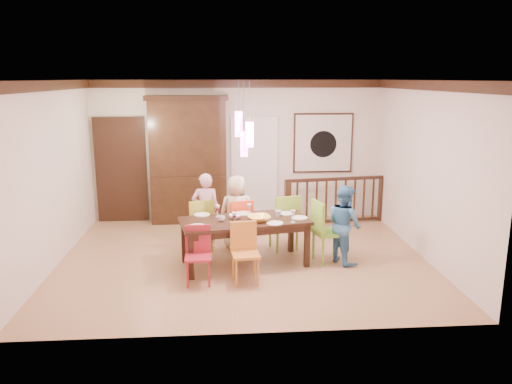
{
  "coord_description": "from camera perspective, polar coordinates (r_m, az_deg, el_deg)",
  "views": [
    {
      "loc": [
        -0.36,
        -7.84,
        2.93
      ],
      "look_at": [
        0.21,
        0.09,
        1.11
      ],
      "focal_mm": 35.0,
      "sensor_mm": 36.0,
      "label": 1
    }
  ],
  "objects": [
    {
      "name": "wall_back",
      "position": [
        10.45,
        -2.13,
        4.73
      ],
      "size": [
        6.0,
        0.0,
        6.0
      ],
      "primitive_type": "plane",
      "rotation": [
        1.57,
        0.0,
        0.0
      ],
      "color": "silver",
      "rests_on": "floor"
    },
    {
      "name": "small_bowl",
      "position": [
        7.95,
        -2.37,
        -2.81
      ],
      "size": [
        0.24,
        0.24,
        0.07
      ],
      "primitive_type": "imported",
      "rotation": [
        0.0,
        0.0,
        0.17
      ],
      "color": "white",
      "rests_on": "dining_table"
    },
    {
      "name": "person_end_right",
      "position": [
        8.16,
        10.07,
        -3.65
      ],
      "size": [
        0.69,
        0.76,
        1.28
      ],
      "primitive_type": "imported",
      "rotation": [
        0.0,
        0.0,
        1.98
      ],
      "color": "teal",
      "rests_on": "floor"
    },
    {
      "name": "crown_molding",
      "position": [
        7.85,
        -1.55,
        12.06
      ],
      "size": [
        6.0,
        5.0,
        0.16
      ],
      "primitive_type": null,
      "color": "black",
      "rests_on": "wall_back"
    },
    {
      "name": "plate_far_right",
      "position": [
        8.23,
        3.45,
        -2.45
      ],
      "size": [
        0.26,
        0.26,
        0.01
      ],
      "primitive_type": "cylinder",
      "color": "white",
      "rests_on": "dining_table"
    },
    {
      "name": "painting",
      "position": [
        10.61,
        7.67,
        5.56
      ],
      "size": [
        1.25,
        0.06,
        1.25
      ],
      "color": "black",
      "rests_on": "wall_back"
    },
    {
      "name": "dining_table",
      "position": [
        7.92,
        -1.32,
        -3.77
      ],
      "size": [
        2.14,
        1.3,
        0.75
      ],
      "rotation": [
        0.0,
        0.0,
        0.2
      ],
      "color": "black",
      "rests_on": "floor"
    },
    {
      "name": "plate_near_mid",
      "position": [
        7.68,
        2.16,
        -3.57
      ],
      "size": [
        0.26,
        0.26,
        0.01
      ],
      "primitive_type": "cylinder",
      "color": "white",
      "rests_on": "dining_table"
    },
    {
      "name": "wall_right",
      "position": [
        8.66,
        18.78,
        2.34
      ],
      "size": [
        0.0,
        5.0,
        5.0
      ],
      "primitive_type": "plane",
      "rotation": [
        1.57,
        0.0,
        -1.57
      ],
      "color": "silver",
      "rests_on": "floor"
    },
    {
      "name": "chair_near_left",
      "position": [
        7.29,
        -6.64,
        -6.85
      ],
      "size": [
        0.39,
        0.39,
        0.84
      ],
      "rotation": [
        0.0,
        0.0,
        0.02
      ],
      "color": "maroon",
      "rests_on": "floor"
    },
    {
      "name": "person_far_left",
      "position": [
        8.77,
        -5.76,
        -2.14
      ],
      "size": [
        0.5,
        0.33,
        1.34
      ],
      "primitive_type": "imported",
      "rotation": [
        0.0,
        0.0,
        3.11
      ],
      "color": "#F8BCCE",
      "rests_on": "floor"
    },
    {
      "name": "plate_far_mid",
      "position": [
        8.23,
        -1.41,
        -2.44
      ],
      "size": [
        0.26,
        0.26,
        0.01
      ],
      "primitive_type": "cylinder",
      "color": "white",
      "rests_on": "dining_table"
    },
    {
      "name": "napkin",
      "position": [
        7.55,
        -1.25,
        -3.87
      ],
      "size": [
        0.18,
        0.14,
        0.01
      ],
      "primitive_type": "cube",
      "color": "#D83359",
      "rests_on": "dining_table"
    },
    {
      "name": "balustrade",
      "position": [
        10.36,
        9.09,
        -0.85
      ],
      "size": [
        2.18,
        0.36,
        0.96
      ],
      "rotation": [
        0.0,
        0.0,
        0.13
      ],
      "color": "black",
      "rests_on": "floor"
    },
    {
      "name": "wine_glass_a",
      "position": [
        8.05,
        -4.4,
        -2.17
      ],
      "size": [
        0.08,
        0.08,
        0.19
      ],
      "primitive_type": null,
      "color": "#590C19",
      "rests_on": "dining_table"
    },
    {
      "name": "wall_left",
      "position": [
        8.41,
        -22.38,
        1.75
      ],
      "size": [
        0.0,
        5.0,
        5.0
      ],
      "primitive_type": "plane",
      "rotation": [
        1.57,
        0.0,
        1.57
      ],
      "color": "silver",
      "rests_on": "floor"
    },
    {
      "name": "floor",
      "position": [
        8.38,
        -1.43,
        -7.6
      ],
      "size": [
        6.0,
        6.0,
        0.0
      ],
      "primitive_type": "plane",
      "color": "#A87A51",
      "rests_on": "ground"
    },
    {
      "name": "cup_right",
      "position": [
        8.06,
        2.54,
        -2.46
      ],
      "size": [
        0.14,
        0.14,
        0.1
      ],
      "primitive_type": "imported",
      "rotation": [
        0.0,
        0.0,
        -0.36
      ],
      "color": "silver",
      "rests_on": "dining_table"
    },
    {
      "name": "chair_far_left",
      "position": [
        8.64,
        -6.52,
        -3.31
      ],
      "size": [
        0.53,
        0.53,
        0.94
      ],
      "rotation": [
        0.0,
        0.0,
        3.44
      ],
      "color": "#98A32B",
      "rests_on": "floor"
    },
    {
      "name": "cup_left",
      "position": [
        7.8,
        -3.98,
        -3.04
      ],
      "size": [
        0.13,
        0.13,
        0.09
      ],
      "primitive_type": "imported",
      "rotation": [
        0.0,
        0.0,
        -0.13
      ],
      "color": "silver",
      "rests_on": "dining_table"
    },
    {
      "name": "ceiling",
      "position": [
        7.85,
        -1.55,
        12.65
      ],
      "size": [
        6.0,
        6.0,
        0.0
      ],
      "primitive_type": "plane",
      "rotation": [
        3.14,
        0.0,
        0.0
      ],
      "color": "white",
      "rests_on": "wall_back"
    },
    {
      "name": "plate_near_left",
      "position": [
        7.57,
        -6.75,
        -3.9
      ],
      "size": [
        0.26,
        0.26,
        0.01
      ],
      "primitive_type": "cylinder",
      "color": "white",
      "rests_on": "dining_table"
    },
    {
      "name": "serving_bowl",
      "position": [
        7.8,
        0.32,
        -3.03
      ],
      "size": [
        0.43,
        0.43,
        0.09
      ],
      "primitive_type": "imported",
      "rotation": [
        0.0,
        0.0,
        0.24
      ],
      "color": "#F3BE45",
      "rests_on": "dining_table"
    },
    {
      "name": "plate_end_right",
      "position": [
        8.0,
        4.99,
        -2.94
      ],
      "size": [
        0.26,
        0.26,
        0.01
      ],
      "primitive_type": "cylinder",
      "color": "white",
      "rests_on": "dining_table"
    },
    {
      "name": "chair_end_right",
      "position": [
        8.14,
        8.38,
        -3.98
      ],
      "size": [
        0.56,
        0.56,
        1.03
      ],
      "rotation": [
        0.0,
        0.0,
        1.79
      ],
      "color": "#6DA72C",
      "rests_on": "floor"
    },
    {
      "name": "plate_far_left",
      "position": [
        8.19,
        -6.2,
        -2.59
      ],
      "size": [
        0.26,
        0.26,
        0.01
      ],
      "primitive_type": "cylinder",
      "color": "white",
      "rests_on": "dining_table"
    },
    {
      "name": "wine_glass_c",
      "position": [
        7.62,
        -2.5,
        -3.03
      ],
      "size": [
        0.08,
        0.08,
        0.19
      ],
      "primitive_type": null,
      "color": "#590C19",
      "rests_on": "dining_table"
    },
    {
      "name": "wine_glass_b",
      "position": [
        8.11,
        -0.77,
        -2.02
      ],
      "size": [
        0.08,
        0.08,
        0.19
      ],
      "primitive_type": null,
      "color": "silver",
      "rests_on": "dining_table"
    },
    {
      "name": "pendant_cluster",
      "position": [
        7.63,
        -1.38,
        6.67
      ],
      "size": [
        0.27,
        0.21,
        1.14
      ],
      "color": "#F148B7",
      "rests_on": "ceiling"
    },
    {
      "name": "chair_far_right",
      "position": [
        8.7,
        3.17,
        -2.93
      ],
      "size": [
        0.54,
        0.54,
        0.99
      ],
      "rotation": [
        0.0,
        0.0,
        3.4
      ],
      "color": "#82AC2F",
      "rests_on": "floor"
    },
    {
      "name": "chair_near_mid",
      "position": [
        7.3,
        -1.22,
        -6.59
      ],
      "size": [
        0.44,
        0.44,
        0.87
      ],
      "rotation": [
        0.0,
        0.0,
        0.11
      ],
      "color": "#C7792A",
      "rests_on": "floor"
    },
    {
      "name": "wine_glass_d",
      "position": [
        7.74,
        4.26,
        -2.79
      ],
      "size": [
        0.08,
        0.08,
        0.19
      ],
      "primitive_type": null,
      "color": "silver",
      "rests_on": "dining_table"
    },
    {
      "name": "chair_far_mid",
      "position": [
        8.67,
        -2.0,
        -3.27
      ],
      "size": [
        0.51,
        0.51,
        0.91
      ],
      "rotation": [
        0.0,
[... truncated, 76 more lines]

